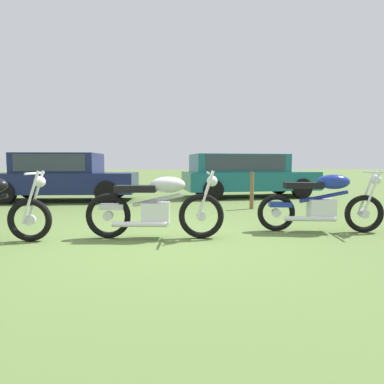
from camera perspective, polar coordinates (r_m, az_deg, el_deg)
name	(u,v)px	position (r m, az deg, el deg)	size (l,w,h in m)	color
ground_plane	(160,239)	(4.92, -5.59, -8.16)	(120.00, 120.00, 0.00)	#567038
motorcycle_silver	(156,207)	(4.87, -6.31, -2.58)	(2.07, 0.64, 1.02)	black
motorcycle_blue	(322,203)	(5.70, 21.81, -1.77)	(2.00, 0.69, 1.02)	black
car_navy	(63,174)	(10.51, -21.73, 2.88)	(4.29, 2.00, 1.43)	#161E4C
car_teal	(244,172)	(11.06, 9.06, 3.45)	(4.50, 2.19, 1.43)	#19606B
fence_post_wooden	(252,190)	(8.15, 10.45, 0.27)	(0.10, 0.10, 0.92)	brown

